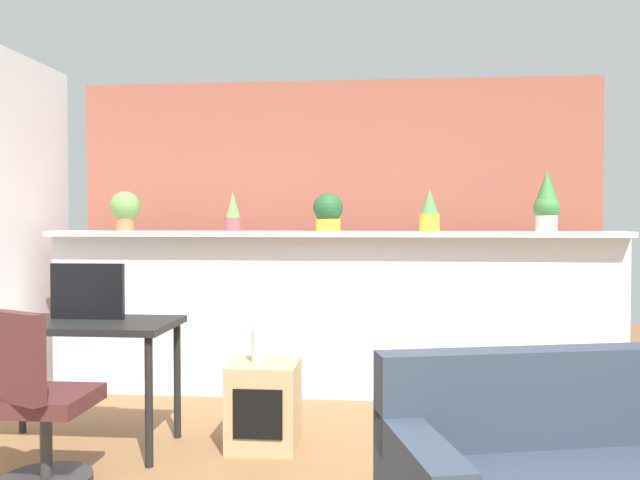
% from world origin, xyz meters
% --- Properties ---
extents(divider_wall, '(4.31, 0.16, 1.22)m').
position_xyz_m(divider_wall, '(0.00, 2.00, 0.61)').
color(divider_wall, silver).
rests_on(divider_wall, ground).
extents(plant_shelf, '(4.31, 0.34, 0.04)m').
position_xyz_m(plant_shelf, '(0.00, 1.96, 1.24)').
color(plant_shelf, silver).
rests_on(plant_shelf, divider_wall).
extents(brick_wall_behind, '(4.31, 0.10, 2.50)m').
position_xyz_m(brick_wall_behind, '(0.00, 2.60, 1.25)').
color(brick_wall_behind, '#9E5442').
rests_on(brick_wall_behind, ground).
extents(potted_plant_0, '(0.23, 0.23, 0.31)m').
position_xyz_m(potted_plant_0, '(-1.59, 1.97, 1.43)').
color(potted_plant_0, '#C66B42').
rests_on(potted_plant_0, plant_shelf).
extents(potted_plant_1, '(0.12, 0.12, 0.30)m').
position_xyz_m(potted_plant_1, '(-0.75, 1.99, 1.40)').
color(potted_plant_1, '#B7474C').
rests_on(potted_plant_1, plant_shelf).
extents(potted_plant_2, '(0.22, 0.22, 0.29)m').
position_xyz_m(potted_plant_2, '(-0.02, 1.96, 1.40)').
color(potted_plant_2, gold).
rests_on(potted_plant_2, plant_shelf).
extents(potted_plant_3, '(0.15, 0.15, 0.32)m').
position_xyz_m(potted_plant_3, '(0.73, 1.92, 1.41)').
color(potted_plant_3, gold).
rests_on(potted_plant_3, plant_shelf).
extents(potted_plant_4, '(0.19, 0.19, 0.44)m').
position_xyz_m(potted_plant_4, '(1.57, 1.93, 1.47)').
color(potted_plant_4, silver).
rests_on(potted_plant_4, plant_shelf).
extents(desk, '(1.10, 0.60, 0.75)m').
position_xyz_m(desk, '(-1.36, 0.71, 0.67)').
color(desk, black).
rests_on(desk, ground).
extents(tv_monitor, '(0.44, 0.04, 0.33)m').
position_xyz_m(tv_monitor, '(-1.35, 0.79, 0.92)').
color(tv_monitor, black).
rests_on(tv_monitor, desk).
extents(office_chair, '(0.52, 0.52, 0.91)m').
position_xyz_m(office_chair, '(-1.28, 0.05, 0.39)').
color(office_chair, '#262628').
rests_on(office_chair, ground).
extents(side_cube_shelf, '(0.40, 0.41, 0.50)m').
position_xyz_m(side_cube_shelf, '(-0.30, 0.84, 0.25)').
color(side_cube_shelf, tan).
rests_on(side_cube_shelf, ground).
extents(vase_on_shelf, '(0.09, 0.09, 0.19)m').
position_xyz_m(vase_on_shelf, '(-0.33, 0.85, 0.60)').
color(vase_on_shelf, silver).
rests_on(vase_on_shelf, side_cube_shelf).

